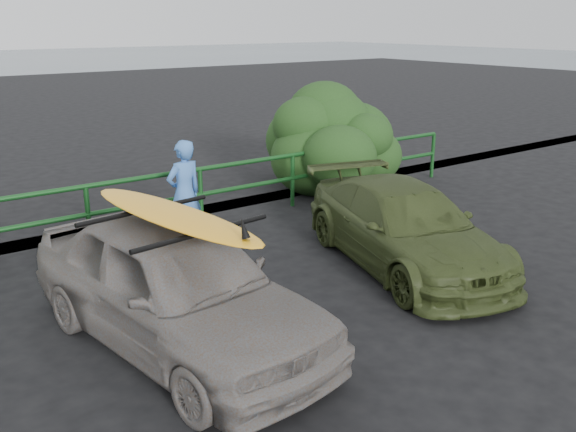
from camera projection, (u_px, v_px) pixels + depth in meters
The scene contains 8 objects.
ground at pixel (350, 356), 6.89m from camera, with size 80.00×80.00×0.00m, color black.
guardrail at pixel (148, 206), 10.57m from camera, with size 14.00×0.08×1.04m, color #134318, non-canonical shape.
shrub_right at pixel (353, 138), 13.66m from camera, with size 3.20×2.40×2.07m, color #1E3D16, non-canonical shape.
sedan at pixel (176, 286), 6.92m from camera, with size 1.67×4.15×1.42m, color slate.
olive_vehicle at pixel (404, 227), 9.26m from camera, with size 1.66×4.08×1.19m, color #35411C.
man at pixel (184, 193), 10.07m from camera, with size 0.62×0.41×1.69m, color #4176C5.
roof_rack at pixel (172, 221), 6.70m from camera, with size 1.62×1.14×0.05m, color black, non-canonical shape.
surfboard at pixel (172, 215), 6.68m from camera, with size 0.59×2.87×0.08m, color #FFAB1A.
Camera 1 is at (-4.21, -4.53, 3.46)m, focal length 40.00 mm.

